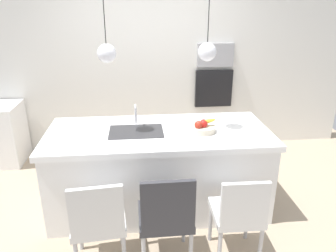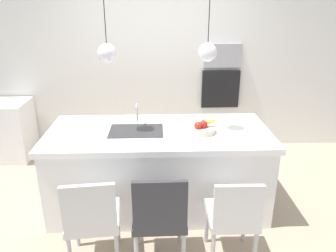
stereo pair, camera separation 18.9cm
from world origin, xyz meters
The scene contains 13 objects.
floor centered at (0.00, 0.00, 0.00)m, with size 6.60×6.60×0.00m, color tan.
back_wall centered at (0.00, 1.65, 1.30)m, with size 6.00×0.10×2.60m, color silver.
kitchen_island centered at (0.00, 0.00, 0.45)m, with size 2.33×1.02×0.90m.
sink_basin centered at (-0.23, 0.00, 0.90)m, with size 0.56×0.40×0.02m, color #2D2D30.
faucet centered at (-0.23, 0.21, 1.04)m, with size 0.02×0.17×0.22m.
fruit_bowl centered at (0.45, -0.07, 0.95)m, with size 0.28×0.27×0.15m.
microwave centered at (0.95, 1.58, 1.43)m, with size 0.54×0.08×0.34m, color #9E9EA3.
oven centered at (0.95, 1.58, 0.93)m, with size 0.56×0.08×0.56m, color black.
chair_near centered at (-0.56, -0.91, 0.50)m, with size 0.48×0.50×0.89m.
chair_middle centered at (-0.01, -0.91, 0.51)m, with size 0.46×0.45×0.91m.
chair_far centered at (0.62, -0.90, 0.48)m, with size 0.42×0.44×0.86m.
pendant_light_left centered at (-0.48, 0.00, 1.71)m, with size 0.18×0.18×0.78m.
pendant_light_right centered at (0.48, 0.00, 1.71)m, with size 0.18×0.18×0.78m.
Camera 1 is at (-0.20, -3.17, 2.18)m, focal length 34.99 mm.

